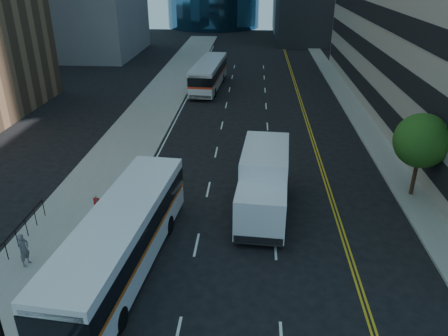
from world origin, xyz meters
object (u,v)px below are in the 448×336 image
(street_tree, at_px, (422,141))
(bus_front, at_px, (122,238))
(bus_rear, at_px, (209,74))
(box_truck, at_px, (264,182))
(pedestrian, at_px, (24,250))

(street_tree, xyz_separation_m, bus_front, (-15.58, -8.10, -1.95))
(street_tree, bearing_deg, bus_rear, 121.21)
(street_tree, distance_m, box_truck, 9.60)
(street_tree, relative_size, pedestrian, 3.06)
(street_tree, height_order, bus_rear, street_tree)
(box_truck, bearing_deg, bus_rear, 106.19)
(box_truck, height_order, pedestrian, box_truck)
(street_tree, bearing_deg, box_truck, -164.83)
(street_tree, relative_size, bus_front, 0.42)
(pedestrian, bearing_deg, bus_front, -76.61)
(bus_rear, bearing_deg, pedestrian, -95.55)
(bus_front, height_order, bus_rear, bus_front)
(street_tree, relative_size, box_truck, 0.67)
(bus_front, height_order, box_truck, box_truck)
(bus_front, xyz_separation_m, bus_rear, (0.72, 32.62, -0.05))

